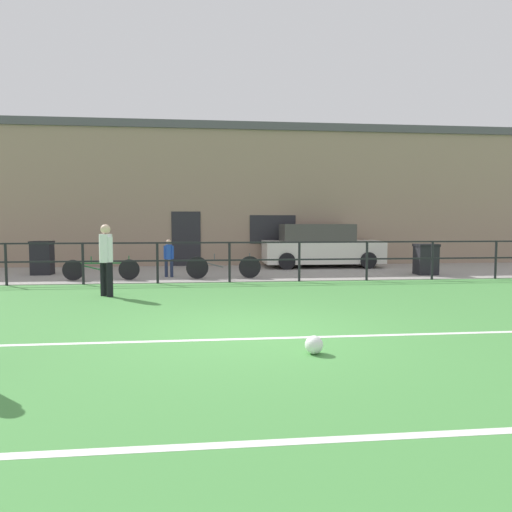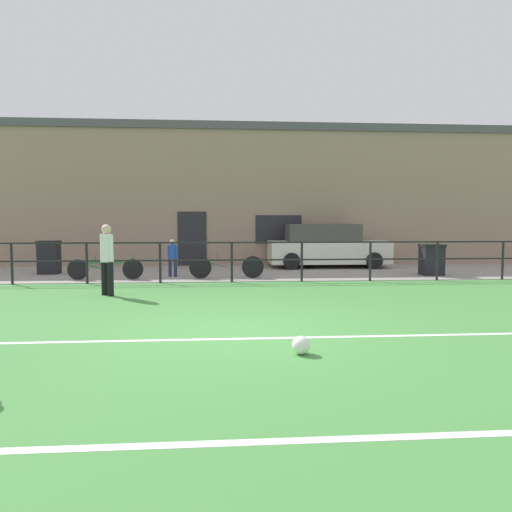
{
  "view_description": "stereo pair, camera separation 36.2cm",
  "coord_description": "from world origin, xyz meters",
  "px_view_note": "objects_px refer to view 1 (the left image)",
  "views": [
    {
      "loc": [
        -0.68,
        -7.18,
        1.71
      ],
      "look_at": [
        0.53,
        3.99,
        0.89
      ],
      "focal_mm": 32.95,
      "sensor_mm": 36.0,
      "label": 1
    },
    {
      "loc": [
        -0.32,
        -7.21,
        1.71
      ],
      "look_at": [
        0.53,
        3.99,
        0.89
      ],
      "focal_mm": 32.95,
      "sensor_mm": 36.0,
      "label": 2
    }
  ],
  "objects_px": {
    "bicycle_parked_0": "(224,267)",
    "bicycle_parked_1": "(101,269)",
    "parked_car_red": "(321,247)",
    "player_striker": "(106,256)",
    "soccer_ball_match": "(314,345)",
    "trash_bin_1": "(426,259)",
    "trash_bin_0": "(42,258)",
    "spectator_child": "(169,256)"
  },
  "relations": [
    {
      "from": "bicycle_parked_1",
      "to": "trash_bin_0",
      "type": "bearing_deg",
      "value": 142.3
    },
    {
      "from": "parked_car_red",
      "to": "bicycle_parked_1",
      "type": "distance_m",
      "value": 8.01
    },
    {
      "from": "bicycle_parked_1",
      "to": "spectator_child",
      "type": "bearing_deg",
      "value": 17.16
    },
    {
      "from": "soccer_ball_match",
      "to": "spectator_child",
      "type": "xyz_separation_m",
      "value": [
        -2.5,
        8.64,
        0.55
      ]
    },
    {
      "from": "trash_bin_1",
      "to": "player_striker",
      "type": "bearing_deg",
      "value": -160.45
    },
    {
      "from": "soccer_ball_match",
      "to": "trash_bin_0",
      "type": "xyz_separation_m",
      "value": [
        -6.59,
        9.75,
        0.44
      ]
    },
    {
      "from": "parked_car_red",
      "to": "trash_bin_1",
      "type": "distance_m",
      "value": 3.96
    },
    {
      "from": "parked_car_red",
      "to": "trash_bin_0",
      "type": "bearing_deg",
      "value": -170.75
    },
    {
      "from": "trash_bin_1",
      "to": "parked_car_red",
      "type": "bearing_deg",
      "value": 133.9
    },
    {
      "from": "spectator_child",
      "to": "parked_car_red",
      "type": "xyz_separation_m",
      "value": [
        5.41,
        2.65,
        0.11
      ]
    },
    {
      "from": "bicycle_parked_0",
      "to": "bicycle_parked_1",
      "type": "xyz_separation_m",
      "value": [
        -3.55,
        -0.05,
        -0.03
      ]
    },
    {
      "from": "soccer_ball_match",
      "to": "trash_bin_1",
      "type": "distance_m",
      "value": 10.17
    },
    {
      "from": "bicycle_parked_1",
      "to": "trash_bin_1",
      "type": "relative_size",
      "value": 2.22
    },
    {
      "from": "parked_car_red",
      "to": "bicycle_parked_0",
      "type": "distance_m",
      "value": 4.95
    },
    {
      "from": "bicycle_parked_1",
      "to": "parked_car_red",
      "type": "bearing_deg",
      "value": 23.88
    },
    {
      "from": "soccer_ball_match",
      "to": "trash_bin_1",
      "type": "bearing_deg",
      "value": 56.24
    },
    {
      "from": "bicycle_parked_1",
      "to": "trash_bin_0",
      "type": "height_order",
      "value": "trash_bin_0"
    },
    {
      "from": "trash_bin_0",
      "to": "spectator_child",
      "type": "bearing_deg",
      "value": -15.13
    },
    {
      "from": "player_striker",
      "to": "trash_bin_1",
      "type": "bearing_deg",
      "value": 63.43
    },
    {
      "from": "player_striker",
      "to": "parked_car_red",
      "type": "xyz_separation_m",
      "value": [
        6.56,
        6.15,
        -0.16
      ]
    },
    {
      "from": "spectator_child",
      "to": "trash_bin_1",
      "type": "distance_m",
      "value": 8.16
    },
    {
      "from": "bicycle_parked_0",
      "to": "bicycle_parked_1",
      "type": "relative_size",
      "value": 1.02
    },
    {
      "from": "soccer_ball_match",
      "to": "bicycle_parked_0",
      "type": "distance_m",
      "value": 8.16
    },
    {
      "from": "parked_car_red",
      "to": "trash_bin_1",
      "type": "xyz_separation_m",
      "value": [
        2.74,
        -2.85,
        -0.26
      ]
    },
    {
      "from": "player_striker",
      "to": "bicycle_parked_0",
      "type": "distance_m",
      "value": 4.12
    },
    {
      "from": "bicycle_parked_0",
      "to": "spectator_child",
      "type": "bearing_deg",
      "value": 162.09
    },
    {
      "from": "player_striker",
      "to": "spectator_child",
      "type": "xyz_separation_m",
      "value": [
        1.15,
        3.5,
        -0.27
      ]
    },
    {
      "from": "soccer_ball_match",
      "to": "parked_car_red",
      "type": "relative_size",
      "value": 0.05
    },
    {
      "from": "soccer_ball_match",
      "to": "player_striker",
      "type": "bearing_deg",
      "value": 125.39
    },
    {
      "from": "bicycle_parked_1",
      "to": "trash_bin_1",
      "type": "bearing_deg",
      "value": 2.23
    },
    {
      "from": "trash_bin_0",
      "to": "trash_bin_1",
      "type": "relative_size",
      "value": 1.09
    },
    {
      "from": "trash_bin_1",
      "to": "trash_bin_0",
      "type": "bearing_deg",
      "value": 173.94
    },
    {
      "from": "player_striker",
      "to": "soccer_ball_match",
      "type": "xyz_separation_m",
      "value": [
        3.66,
        -5.15,
        -0.82
      ]
    },
    {
      "from": "player_striker",
      "to": "soccer_ball_match",
      "type": "height_order",
      "value": "player_striker"
    },
    {
      "from": "parked_car_red",
      "to": "trash_bin_1",
      "type": "height_order",
      "value": "parked_car_red"
    },
    {
      "from": "soccer_ball_match",
      "to": "spectator_child",
      "type": "relative_size",
      "value": 0.21
    },
    {
      "from": "player_striker",
      "to": "bicycle_parked_1",
      "type": "relative_size",
      "value": 0.76
    },
    {
      "from": "parked_car_red",
      "to": "bicycle_parked_0",
      "type": "xyz_separation_m",
      "value": [
        -3.76,
        -3.18,
        -0.41
      ]
    },
    {
      "from": "player_striker",
      "to": "trash_bin_0",
      "type": "bearing_deg",
      "value": 166.38
    },
    {
      "from": "player_striker",
      "to": "bicycle_parked_0",
      "type": "height_order",
      "value": "player_striker"
    },
    {
      "from": "player_striker",
      "to": "trash_bin_1",
      "type": "distance_m",
      "value": 9.88
    },
    {
      "from": "player_striker",
      "to": "bicycle_parked_1",
      "type": "xyz_separation_m",
      "value": [
        -0.75,
        2.91,
        -0.6
      ]
    }
  ]
}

